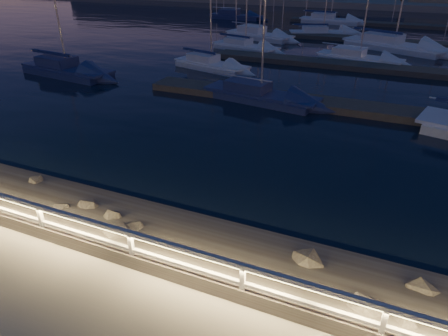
{
  "coord_description": "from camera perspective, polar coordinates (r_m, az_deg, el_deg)",
  "views": [
    {
      "loc": [
        3.3,
        -6.36,
        7.02
      ],
      "look_at": [
        -1.19,
        4.0,
        1.05
      ],
      "focal_mm": 32.0,
      "sensor_mm": 36.0,
      "label": 1
    }
  ],
  "objects": [
    {
      "name": "sailboat_a",
      "position": [
        32.07,
        -21.74,
        13.05
      ],
      "size": [
        7.78,
        3.13,
        12.96
      ],
      "rotation": [
        0.0,
        0.0,
        -0.11
      ],
      "color": "navy",
      "rests_on": "ground"
    },
    {
      "name": "far_shore",
      "position": [
        80.77,
        22.47,
        21.18
      ],
      "size": [
        160.0,
        14.0,
        5.2
      ],
      "color": "gray",
      "rests_on": "ground"
    },
    {
      "name": "guard_rail",
      "position": [
        9.53,
        -3.47,
        -13.14
      ],
      "size": [
        44.11,
        0.12,
        1.06
      ],
      "color": "silver",
      "rests_on": "ground"
    },
    {
      "name": "sailboat_k",
      "position": [
        47.25,
        13.73,
        18.34
      ],
      "size": [
        7.36,
        4.56,
        12.14
      ],
      "rotation": [
        0.0,
        0.0,
        0.39
      ],
      "color": "white",
      "rests_on": "ground"
    },
    {
      "name": "sailboat_f",
      "position": [
        38.65,
        2.89,
        17.05
      ],
      "size": [
        6.76,
        3.39,
        11.1
      ],
      "rotation": [
        0.0,
        0.0,
        -0.24
      ],
      "color": "white",
      "rests_on": "ground"
    },
    {
      "name": "sailboat_m",
      "position": [
        59.52,
        1.5,
        20.94
      ],
      "size": [
        7.48,
        2.44,
        12.69
      ],
      "rotation": [
        0.0,
        0.0,
        -0.02
      ],
      "color": "navy",
      "rests_on": "ground"
    },
    {
      "name": "sailboat_i",
      "position": [
        44.39,
        4.84,
        18.48
      ],
      "size": [
        7.75,
        3.99,
        12.79
      ],
      "rotation": [
        0.0,
        0.0,
        -0.26
      ],
      "color": "white",
      "rests_on": "ground"
    },
    {
      "name": "sailboat_n",
      "position": [
        57.22,
        14.76,
        19.82
      ],
      "size": [
        7.99,
        2.98,
        13.33
      ],
      "rotation": [
        0.0,
        0.0,
        -0.08
      ],
      "color": "white",
      "rests_on": "ground"
    },
    {
      "name": "sailboat_g",
      "position": [
        41.79,
        22.81,
        15.97
      ],
      "size": [
        9.68,
        6.1,
        16.0
      ],
      "rotation": [
        0.0,
        0.0,
        -0.4
      ],
      "color": "white",
      "rests_on": "ground"
    },
    {
      "name": "ground",
      "position": [
        10.03,
        -2.97,
        -16.59
      ],
      "size": [
        400.0,
        400.0,
        0.0
      ],
      "primitive_type": "plane",
      "color": "gray",
      "rests_on": "ground"
    },
    {
      "name": "riprap",
      "position": [
        10.07,
        21.1,
        -19.28
      ],
      "size": [
        30.77,
        3.01,
        1.41
      ],
      "color": "#666158",
      "rests_on": "ground"
    },
    {
      "name": "floating_docks",
      "position": [
        39.7,
        18.93,
        15.67
      ],
      "size": [
        22.0,
        36.0,
        0.4
      ],
      "color": "#5F584F",
      "rests_on": "ground"
    },
    {
      "name": "sailboat_b",
      "position": [
        24.34,
        4.9,
        10.54
      ],
      "size": [
        7.25,
        3.11,
        11.98
      ],
      "rotation": [
        0.0,
        0.0,
        -0.15
      ],
      "color": "navy",
      "rests_on": "ground"
    },
    {
      "name": "sailboat_j",
      "position": [
        35.6,
        18.47,
        14.81
      ],
      "size": [
        7.07,
        3.35,
        11.62
      ],
      "rotation": [
        0.0,
        0.0,
        -0.2
      ],
      "color": "white",
      "rests_on": "ground"
    },
    {
      "name": "harbor_water",
      "position": [
        38.56,
        18.58,
        14.53
      ],
      "size": [
        400.0,
        440.0,
        0.6
      ],
      "color": "black",
      "rests_on": "ground"
    },
    {
      "name": "sailboat_e",
      "position": [
        31.67,
        -2.05,
        14.68
      ],
      "size": [
        6.52,
        3.32,
        10.76
      ],
      "rotation": [
        0.0,
        0.0,
        -0.25
      ],
      "color": "white",
      "rests_on": "ground"
    }
  ]
}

